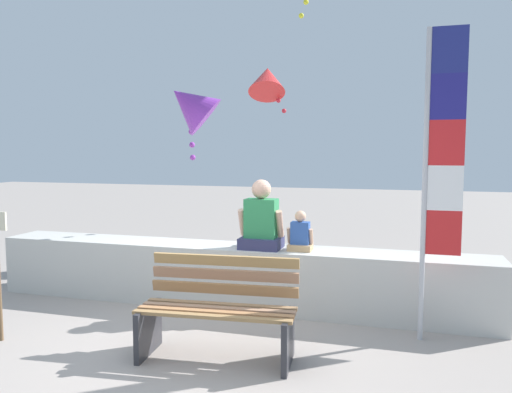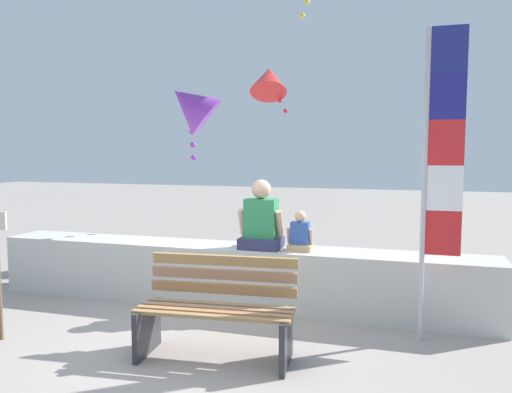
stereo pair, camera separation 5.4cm
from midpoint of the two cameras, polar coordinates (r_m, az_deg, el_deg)
name	(u,v)px [view 2 (the right image)]	position (r m, az deg, el deg)	size (l,w,h in m)	color
ground_plane	(183,348)	(4.96, -8.08, -16.84)	(40.00, 40.00, 0.00)	#9D928A
seawall_ledge	(232,275)	(6.07, -2.56, -9.00)	(6.04, 0.60, 0.73)	beige
park_bench	(217,313)	(4.62, -4.15, -13.11)	(1.45, 0.72, 0.88)	#997448
person_adult	(261,222)	(5.78, 0.88, -2.89)	(0.53, 0.39, 0.80)	navy
person_child	(300,235)	(5.70, 5.34, -4.42)	(0.30, 0.22, 0.46)	tan
flag_banner	(437,161)	(5.04, 20.33, 3.82)	(0.37, 0.05, 3.01)	#B7B7BC
kite_purple	(191,104)	(6.84, -7.25, 10.41)	(0.99, 0.87, 1.18)	purple
kite_red	(269,80)	(8.98, 1.66, 13.18)	(0.80, 0.93, 0.96)	red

